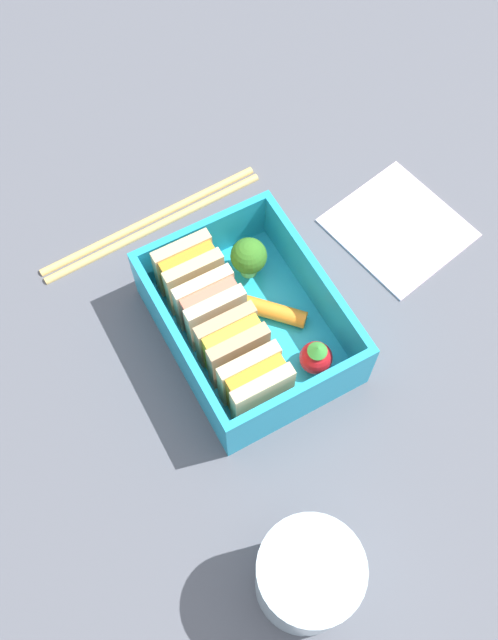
% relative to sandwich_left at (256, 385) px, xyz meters
% --- Properties ---
extents(ground_plane, '(1.20, 1.20, 0.02)m').
position_rel_sandwich_left_xyz_m(ground_plane, '(0.05, -0.02, -0.05)').
color(ground_plane, '#53565F').
extents(bento_tray, '(0.16, 0.12, 0.01)m').
position_rel_sandwich_left_xyz_m(bento_tray, '(0.05, -0.02, -0.03)').
color(bento_tray, '#21A5CD').
rests_on(bento_tray, ground_plane).
extents(bento_rim, '(0.16, 0.12, 0.05)m').
position_rel_sandwich_left_xyz_m(bento_rim, '(0.05, -0.02, -0.00)').
color(bento_rim, '#21A5CD').
rests_on(bento_rim, bento_tray).
extents(sandwich_left, '(0.03, 0.05, 0.05)m').
position_rel_sandwich_left_xyz_m(sandwich_left, '(0.00, 0.00, 0.00)').
color(sandwich_left, beige).
rests_on(sandwich_left, bento_tray).
extents(sandwich_center_left, '(0.03, 0.05, 0.05)m').
position_rel_sandwich_left_xyz_m(sandwich_center_left, '(0.04, 0.00, 0.00)').
color(sandwich_center_left, tan).
rests_on(sandwich_center_left, bento_tray).
extents(sandwich_center, '(0.03, 0.05, 0.05)m').
position_rel_sandwich_left_xyz_m(sandwich_center, '(0.07, 0.00, 0.00)').
color(sandwich_center, beige).
rests_on(sandwich_center, bento_tray).
extents(sandwich_center_right, '(0.03, 0.05, 0.05)m').
position_rel_sandwich_left_xyz_m(sandwich_center_right, '(0.11, 0.00, 0.00)').
color(sandwich_center_right, '#DEBB83').
rests_on(sandwich_center_right, bento_tray).
extents(strawberry_far_left, '(0.03, 0.03, 0.03)m').
position_rel_sandwich_left_xyz_m(strawberry_far_left, '(0.00, -0.05, -0.01)').
color(strawberry_far_left, red).
rests_on(strawberry_far_left, bento_tray).
extents(carrot_stick_far_left, '(0.05, 0.04, 0.01)m').
position_rel_sandwich_left_xyz_m(carrot_stick_far_left, '(0.06, -0.05, -0.02)').
color(carrot_stick_far_left, orange).
rests_on(carrot_stick_far_left, bento_tray).
extents(broccoli_floret, '(0.03, 0.03, 0.04)m').
position_rel_sandwich_left_xyz_m(broccoli_floret, '(0.10, -0.05, -0.00)').
color(broccoli_floret, '#83CC64').
rests_on(broccoli_floret, bento_tray).
extents(chopstick_pair, '(0.03, 0.21, 0.01)m').
position_rel_sandwich_left_xyz_m(chopstick_pair, '(0.19, -0.00, -0.04)').
color(chopstick_pair, tan).
rests_on(chopstick_pair, ground_plane).
extents(drinking_glass, '(0.07, 0.07, 0.08)m').
position_rel_sandwich_left_xyz_m(drinking_glass, '(-0.13, 0.03, 0.00)').
color(drinking_glass, silver).
rests_on(drinking_glass, ground_plane).
extents(folded_napkin, '(0.12, 0.12, 0.00)m').
position_rel_sandwich_left_xyz_m(folded_napkin, '(0.08, -0.19, -0.04)').
color(folded_napkin, silver).
rests_on(folded_napkin, ground_plane).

